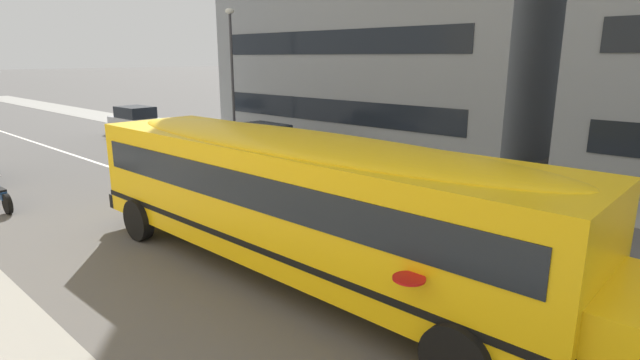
{
  "coord_description": "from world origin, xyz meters",
  "views": [
    {
      "loc": [
        7.11,
        -8.71,
        4.45
      ],
      "look_at": [
        -0.11,
        -0.96,
        1.81
      ],
      "focal_mm": 27.75,
      "sensor_mm": 36.0,
      "label": 1
    }
  ],
  "objects_px": {
    "street_lamp": "(232,60)",
    "parked_car_dark_blue_past_driveway": "(264,143)",
    "parked_car_silver_far_corner": "(137,120)",
    "school_bus": "(306,195)"
  },
  "relations": [
    {
      "from": "school_bus",
      "to": "parked_car_dark_blue_past_driveway",
      "type": "height_order",
      "value": "school_bus"
    },
    {
      "from": "parked_car_silver_far_corner",
      "to": "street_lamp",
      "type": "bearing_deg",
      "value": 13.69
    },
    {
      "from": "school_bus",
      "to": "parked_car_dark_blue_past_driveway",
      "type": "distance_m",
      "value": 11.81
    },
    {
      "from": "street_lamp",
      "to": "parked_car_dark_blue_past_driveway",
      "type": "bearing_deg",
      "value": -22.75
    },
    {
      "from": "school_bus",
      "to": "street_lamp",
      "type": "xyz_separation_m",
      "value": [
        -14.05,
        8.94,
        2.55
      ]
    },
    {
      "from": "parked_car_silver_far_corner",
      "to": "parked_car_dark_blue_past_driveway",
      "type": "bearing_deg",
      "value": -2.01
    },
    {
      "from": "school_bus",
      "to": "parked_car_silver_far_corner",
      "type": "relative_size",
      "value": 3.37
    },
    {
      "from": "street_lamp",
      "to": "school_bus",
      "type": "bearing_deg",
      "value": -32.45
    },
    {
      "from": "parked_car_dark_blue_past_driveway",
      "to": "street_lamp",
      "type": "bearing_deg",
      "value": 159.15
    },
    {
      "from": "parked_car_dark_blue_past_driveway",
      "to": "parked_car_silver_far_corner",
      "type": "height_order",
      "value": "same"
    }
  ]
}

